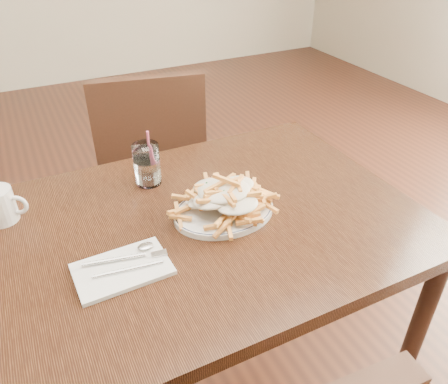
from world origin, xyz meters
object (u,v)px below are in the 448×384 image
loaded_fries (224,195)px  coffee_mug (0,206)px  water_glass (147,166)px  fries_plate (224,211)px  chair_far (152,162)px  table (190,246)px

loaded_fries → coffee_mug: 0.57m
loaded_fries → water_glass: size_ratio=1.55×
fries_plate → coffee_mug: (-0.52, 0.23, 0.04)m
fries_plate → water_glass: (-0.13, 0.24, 0.04)m
fries_plate → coffee_mug: size_ratio=2.62×
chair_far → fries_plate: chair_far is taller
table → chair_far: size_ratio=1.30×
chair_far → loaded_fries: bearing=-92.1°
chair_far → coffee_mug: size_ratio=8.32×
table → fries_plate: size_ratio=4.12×
table → water_glass: bearing=97.6°
chair_far → coffee_mug: (-0.55, -0.52, 0.27)m
chair_far → fries_plate: (-0.03, -0.75, 0.24)m
table → loaded_fries: 0.17m
water_glass → coffee_mug: water_glass is taller
chair_far → coffee_mug: 0.80m
water_glass → fries_plate: bearing=-61.8°
fries_plate → water_glass: bearing=118.2°
table → loaded_fries: loaded_fries is taller
water_glass → coffee_mug: bearing=-178.7°
table → coffee_mug: (-0.43, 0.22, 0.12)m
fries_plate → loaded_fries: loaded_fries is taller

